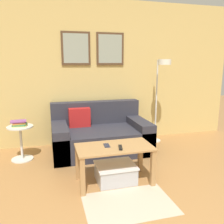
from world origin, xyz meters
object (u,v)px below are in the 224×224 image
storage_bin (115,173)px  floor_lamp (161,82)px  side_table (21,140)px  cell_phone (107,145)px  coffee_table (114,154)px  couch (100,135)px  remote_control (120,147)px  book_stack (19,123)px

storage_bin → floor_lamp: floor_lamp is taller
floor_lamp → side_table: (-2.36, -0.10, -0.82)m
floor_lamp → cell_phone: (-1.26, -1.11, -0.67)m
coffee_table → storage_bin: 0.26m
coffee_table → storage_bin: (0.02, 0.02, -0.26)m
floor_lamp → couch: bearing=-179.2°
floor_lamp → remote_control: 1.80m
storage_bin → floor_lamp: (1.16, 1.14, 1.03)m
floor_lamp → remote_control: (-1.13, -1.23, -0.66)m
cell_phone → couch: bearing=85.6°
storage_bin → side_table: size_ratio=0.92×
couch → remote_control: bearing=-90.5°
remote_control → cell_phone: size_ratio=1.07×
storage_bin → side_table: 1.60m
side_table → remote_control: bearing=-42.7°
couch → book_stack: (-1.25, -0.08, 0.31)m
storage_bin → book_stack: size_ratio=2.03×
storage_bin → side_table: side_table is taller
cell_phone → remote_control: bearing=-39.9°
storage_bin → floor_lamp: size_ratio=0.32×
side_table → floor_lamp: bearing=2.4°
couch → remote_control: 1.24m
remote_control → couch: bearing=102.4°
side_table → cell_phone: (1.09, -1.01, 0.15)m
storage_bin → remote_control: remote_control is taller
couch → floor_lamp: bearing=0.8°
book_stack → floor_lamp: bearing=2.3°
couch → remote_control: (-0.01, -1.22, 0.21)m
couch → remote_control: size_ratio=10.49×
storage_bin → remote_control: size_ratio=3.27×
storage_bin → cell_phone: size_ratio=3.50×
floor_lamp → side_table: 2.50m
couch → storage_bin: (-0.04, -1.12, -0.15)m
remote_control → side_table: bearing=150.2°
coffee_table → side_table: 1.58m
couch → side_table: bearing=-176.2°
floor_lamp → cell_phone: floor_lamp is taller
couch → cell_phone: couch is taller
side_table → storage_bin: bearing=-40.9°
side_table → remote_control: (1.23, -1.14, 0.16)m
floor_lamp → cell_phone: bearing=-138.8°
coffee_table → book_stack: size_ratio=3.85×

